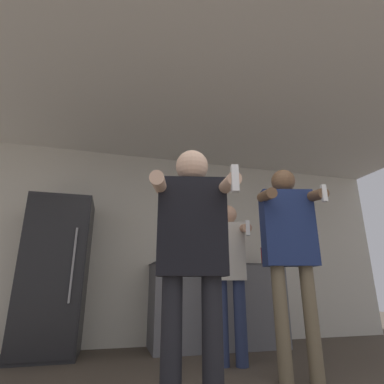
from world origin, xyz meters
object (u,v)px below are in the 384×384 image
bottle_red_label (198,257)px  person_spectator_back (229,266)px  person_man_side (289,242)px  refrigerator (56,274)px  bottle_clear_vodka (264,255)px  person_woman_foreground (192,247)px  bottle_dark_rum (215,256)px

bottle_red_label → person_spectator_back: person_spectator_back is taller
person_man_side → refrigerator: bearing=144.9°
refrigerator → person_spectator_back: 1.97m
bottle_clear_vodka → person_woman_foreground: 2.56m
refrigerator → person_spectator_back: (1.77, -0.85, 0.06)m
person_woman_foreground → bottle_dark_rum: bearing=67.3°
person_woman_foreground → person_man_side: bearing=29.1°
bottle_clear_vodka → person_spectator_back: person_spectator_back is taller
person_woman_foreground → person_man_side: 1.20m
bottle_clear_vodka → person_man_side: 1.54m
bottle_clear_vodka → person_man_side: (-0.52, -1.45, -0.03)m
bottle_dark_rum → person_man_side: (0.19, -1.45, 0.00)m
person_spectator_back → person_man_side: bearing=-62.8°
bottle_red_label → person_spectator_back: 0.84m
person_woman_foreground → person_spectator_back: (0.72, 1.20, -0.03)m
bottle_red_label → person_woman_foreground: size_ratio=0.13×
bottle_clear_vodka → person_woman_foreground: (-1.56, -2.02, -0.17)m
refrigerator → bottle_dark_rum: size_ratio=6.55×
bottle_clear_vodka → bottle_dark_rum: 0.71m
person_spectator_back → person_woman_foreground: bearing=-120.8°
person_woman_foreground → person_spectator_back: 1.40m
bottle_clear_vodka → person_woman_foreground: bearing=-127.6°
bottle_red_label → person_man_side: 1.51m
refrigerator → bottle_clear_vodka: (2.62, -0.02, 0.26)m
bottle_clear_vodka → person_spectator_back: 1.20m
person_man_side → person_spectator_back: 0.72m
person_spectator_back → bottle_dark_rum: bearing=81.0°
person_man_side → bottle_clear_vodka: bearing=70.2°
refrigerator → person_woman_foreground: 2.31m
person_man_side → bottle_dark_rum: bearing=97.5°
person_woman_foreground → person_man_side: person_man_side is taller
bottle_red_label → person_man_side: person_man_side is taller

